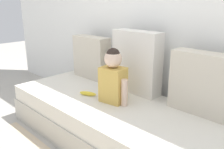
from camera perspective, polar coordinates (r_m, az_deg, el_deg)
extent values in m
plane|color=#B2ADA3|center=(2.31, -0.05, -15.15)|extent=(12.00, 12.00, 0.00)
cube|color=white|center=(2.39, 9.97, 17.23)|extent=(5.32, 0.10, 2.50)
cube|color=beige|center=(2.25, -0.05, -12.68)|extent=(2.12, 0.87, 0.23)
cube|color=silver|center=(2.16, -0.05, -8.28)|extent=(2.05, 0.85, 0.15)
cube|color=beige|center=(2.73, -4.93, 4.11)|extent=(0.47, 0.16, 0.47)
cube|color=silver|center=(2.28, 5.91, 2.93)|extent=(0.49, 0.16, 0.59)
cube|color=beige|center=(1.97, 20.93, -2.07)|extent=(0.50, 0.16, 0.49)
cube|color=gold|center=(2.08, 0.25, -2.45)|extent=(0.23, 0.19, 0.31)
sphere|color=beige|center=(2.01, 0.26, 3.77)|extent=(0.15, 0.15, 0.15)
sphere|color=#2D231E|center=(2.00, 0.26, 4.72)|extent=(0.12, 0.12, 0.12)
cylinder|color=beige|center=(2.18, -2.26, -2.59)|extent=(0.06, 0.06, 0.23)
cylinder|color=beige|center=(2.01, 2.97, -4.38)|extent=(0.06, 0.06, 0.23)
ellipsoid|color=yellow|center=(2.26, -5.80, -4.55)|extent=(0.17, 0.11, 0.04)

